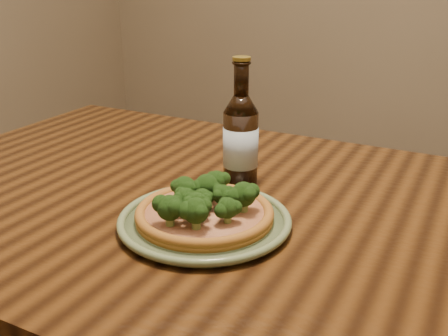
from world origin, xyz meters
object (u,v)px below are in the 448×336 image
at_px(beer_bottle, 241,139).
at_px(pizza, 204,210).
at_px(table, 264,253).
at_px(plate, 205,220).

bearing_deg(beer_bottle, pizza, -72.15).
relative_size(table, plate, 5.41).
bearing_deg(table, pizza, -119.99).
bearing_deg(pizza, beer_bottle, 98.18).
relative_size(table, pizza, 6.80).
xyz_separation_m(table, plate, (-0.07, -0.11, 0.10)).
height_order(table, beer_bottle, beer_bottle).
bearing_deg(beer_bottle, table, -32.85).
relative_size(pizza, beer_bottle, 0.92).
height_order(plate, beer_bottle, beer_bottle).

